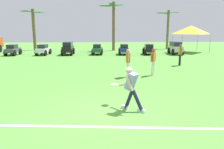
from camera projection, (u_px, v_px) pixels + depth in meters
name	position (u px, v px, depth m)	size (l,w,h in m)	color
ground_plane	(107.00, 113.00, 6.96)	(80.00, 80.00, 0.00)	#4D8935
field_line_paint	(108.00, 127.00, 5.93)	(18.27, 0.12, 0.01)	white
frisbee_thrower	(131.00, 86.00, 7.07)	(0.81, 0.88, 1.43)	#191E38
frisbee_in_flight	(114.00, 84.00, 7.69)	(0.39, 0.39, 0.05)	white
teammate_near_sideline	(180.00, 53.00, 15.99)	(0.24, 0.50, 1.56)	black
teammate_midfield	(128.00, 60.00, 12.05)	(0.20, 0.49, 1.56)	silver
teammate_deep	(153.00, 59.00, 12.48)	(0.36, 0.45, 1.56)	silver
parked_car_slot_a	(13.00, 50.00, 22.61)	(1.13, 2.22, 1.10)	#474C51
parked_car_slot_b	(43.00, 50.00, 22.79)	(1.27, 2.27, 1.10)	silver
parked_car_slot_c	(68.00, 48.00, 23.01)	(1.16, 2.41, 1.34)	black
parked_car_slot_d	(97.00, 49.00, 23.23)	(1.21, 2.25, 1.10)	#235133
parked_car_slot_e	(124.00, 49.00, 23.21)	(1.19, 2.24, 1.10)	navy
parked_car_slot_f	(149.00, 49.00, 23.24)	(1.24, 2.26, 1.10)	black
parked_car_slot_g	(176.00, 48.00, 23.39)	(1.25, 2.44, 1.34)	#B7BABF
palm_tree_far_left	(34.00, 26.00, 27.84)	(3.18, 3.01, 5.17)	brown
palm_tree_left_of_centre	(114.00, 22.00, 27.14)	(3.29, 3.14, 5.96)	brown
palm_tree_right_of_centre	(168.00, 25.00, 29.75)	(3.43, 3.29, 5.19)	brown
event_tent	(191.00, 30.00, 25.41)	(3.35, 3.35, 3.06)	#B2B5BA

